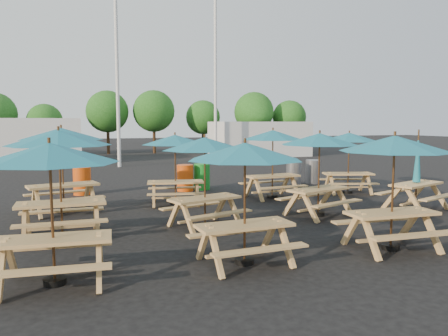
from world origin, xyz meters
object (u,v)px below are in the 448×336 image
object	(u,v)px
picnic_unit_0	(50,161)
waste_bin_3	(294,173)
picnic_unit_1	(59,144)
picnic_unit_10	(417,177)
picnic_unit_8	(273,139)
waste_bin_2	(202,177)
picnic_unit_6	(394,150)
picnic_unit_4	(205,149)
picnic_unit_7	(320,143)
picnic_unit_2	(61,138)
waste_bin_1	(185,178)
picnic_unit_3	(245,158)
waste_bin_4	(313,172)
picnic_unit_5	(175,143)
waste_bin_0	(82,181)
picnic_unit_11	(349,140)

from	to	relation	value
picnic_unit_0	waste_bin_3	distance (m)	12.40
picnic_unit_1	picnic_unit_10	xyz separation A→B (m)	(9.77, -0.10, -1.13)
picnic_unit_8	waste_bin_2	distance (m)	3.46
picnic_unit_0	picnic_unit_6	size ratio (longest dim) A/B	0.99
picnic_unit_4	picnic_unit_7	xyz separation A→B (m)	(3.32, 0.24, 0.06)
picnic_unit_2	picnic_unit_8	distance (m)	6.67
picnic_unit_0	waste_bin_2	world-z (taller)	picnic_unit_0
picnic_unit_0	picnic_unit_4	bearing A→B (deg)	45.19
picnic_unit_0	waste_bin_1	xyz separation A→B (m)	(4.30, 8.52, -1.48)
picnic_unit_3	picnic_unit_10	bearing A→B (deg)	20.52
picnic_unit_3	waste_bin_4	bearing A→B (deg)	49.51
picnic_unit_4	picnic_unit_5	xyz separation A→B (m)	(0.01, 3.18, -0.02)
waste_bin_1	picnic_unit_6	bearing A→B (deg)	-76.75
picnic_unit_0	picnic_unit_2	world-z (taller)	picnic_unit_2
picnic_unit_1	picnic_unit_8	distance (m)	7.36
picnic_unit_1	waste_bin_2	world-z (taller)	picnic_unit_1
picnic_unit_7	waste_bin_2	xyz separation A→B (m)	(-1.67, 5.60, -1.50)
waste_bin_0	picnic_unit_4	bearing A→B (deg)	-66.06
picnic_unit_3	waste_bin_0	world-z (taller)	picnic_unit_3
picnic_unit_1	picnic_unit_5	xyz separation A→B (m)	(3.29, 3.04, -0.19)
picnic_unit_2	waste_bin_1	size ratio (longest dim) A/B	2.79
picnic_unit_1	picnic_unit_4	size ratio (longest dim) A/B	0.93
picnic_unit_6	picnic_unit_7	size ratio (longest dim) A/B	0.86
picnic_unit_1	picnic_unit_8	size ratio (longest dim) A/B	1.02
picnic_unit_6	waste_bin_0	size ratio (longest dim) A/B	2.36
waste_bin_3	waste_bin_4	bearing A→B (deg)	12.05
picnic_unit_10	waste_bin_3	world-z (taller)	picnic_unit_10
picnic_unit_7	waste_bin_2	distance (m)	6.03
picnic_unit_11	waste_bin_4	xyz separation A→B (m)	(0.15, 2.69, -1.43)
picnic_unit_3	waste_bin_2	world-z (taller)	picnic_unit_3
waste_bin_0	picnic_unit_1	bearing A→B (deg)	-95.57
waste_bin_1	picnic_unit_0	bearing A→B (deg)	-116.78
picnic_unit_6	waste_bin_0	bearing A→B (deg)	124.83
picnic_unit_2	waste_bin_2	xyz separation A→B (m)	(4.93, 2.82, -1.62)
picnic_unit_6	waste_bin_4	xyz separation A→B (m)	(3.54, 8.96, -1.53)
picnic_unit_11	picnic_unit_4	bearing A→B (deg)	-136.85
picnic_unit_5	waste_bin_3	distance (m)	6.23
picnic_unit_5	waste_bin_4	size ratio (longest dim) A/B	2.47
picnic_unit_2	picnic_unit_3	bearing A→B (deg)	-75.54
picnic_unit_8	picnic_unit_3	bearing A→B (deg)	-124.60
picnic_unit_5	waste_bin_1	world-z (taller)	picnic_unit_5
picnic_unit_1	picnic_unit_10	bearing A→B (deg)	-0.34
waste_bin_3	picnic_unit_6	bearing A→B (deg)	-106.06
picnic_unit_1	waste_bin_4	xyz separation A→B (m)	(9.82, 5.78, -1.60)
picnic_unit_6	waste_bin_4	bearing A→B (deg)	71.22
waste_bin_3	waste_bin_2	bearing A→B (deg)	178.04
waste_bin_2	waste_bin_4	xyz separation A→B (m)	(4.89, 0.09, 0.00)
waste_bin_3	waste_bin_0	bearing A→B (deg)	177.38
picnic_unit_1	picnic_unit_5	bearing A→B (deg)	43.01
picnic_unit_10	waste_bin_2	bearing A→B (deg)	110.74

